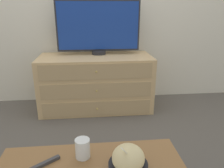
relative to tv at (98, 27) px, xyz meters
name	(u,v)px	position (x,y,z in m)	size (l,w,h in m)	color
ground_plane	(95,97)	(-0.06, 0.20, -0.97)	(12.00, 12.00, 0.00)	#56514C
dresser	(96,83)	(-0.05, -0.12, -0.65)	(1.31, 0.58, 0.65)	tan
tv	(98,27)	(0.00, 0.00, 0.00)	(0.97, 0.17, 0.62)	#232328
takeout_bowl	(128,160)	(0.07, -1.73, -0.51)	(0.20, 0.20, 0.16)	black
drink_cup	(83,149)	(-0.16, -1.60, -0.52)	(0.08, 0.08, 0.11)	#9E6638
remote_control	(45,163)	(-0.36, -1.65, -0.56)	(0.15, 0.11, 0.02)	#38383D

